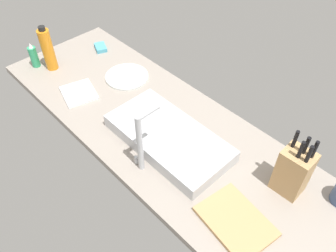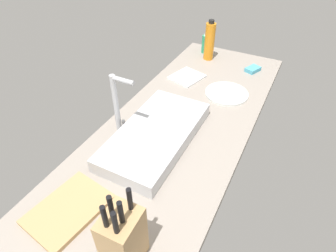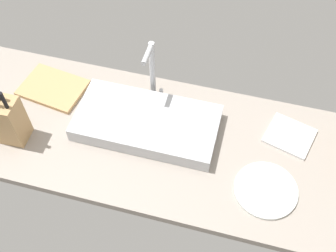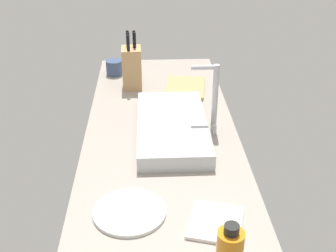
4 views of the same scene
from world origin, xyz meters
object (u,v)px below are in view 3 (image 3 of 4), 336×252
(faucet, at_px, (152,69))
(cutting_board, at_px, (53,88))
(knife_block, at_px, (7,120))
(dinner_plate, at_px, (266,190))
(dish_towel, at_px, (290,136))
(sink_basin, at_px, (147,123))

(faucet, distance_m, cutting_board, 0.46)
(faucet, relative_size, knife_block, 1.02)
(knife_block, height_order, dinner_plate, knife_block)
(faucet, relative_size, dish_towel, 1.66)
(knife_block, xyz_separation_m, cutting_board, (0.04, 0.27, -0.10))
(faucet, height_order, dinner_plate, faucet)
(knife_block, distance_m, cutting_board, 0.29)
(dinner_plate, height_order, dish_towel, same)
(knife_block, relative_size, dish_towel, 1.62)
(faucet, xyz_separation_m, dish_towel, (0.58, -0.07, -0.16))
(knife_block, xyz_separation_m, dish_towel, (1.06, 0.28, -0.10))
(sink_basin, distance_m, faucet, 0.22)
(sink_basin, relative_size, knife_block, 1.97)
(sink_basin, height_order, dish_towel, sink_basin)
(faucet, bearing_deg, cutting_board, -170.05)
(knife_block, distance_m, dinner_plate, 1.00)
(knife_block, height_order, cutting_board, knife_block)
(sink_basin, xyz_separation_m, cutting_board, (-0.45, 0.09, -0.02))
(knife_block, bearing_deg, faucet, 34.05)
(faucet, xyz_separation_m, dinner_plate, (0.52, -0.33, -0.16))
(dish_towel, bearing_deg, knife_block, -165.32)
(sink_basin, height_order, knife_block, knife_block)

